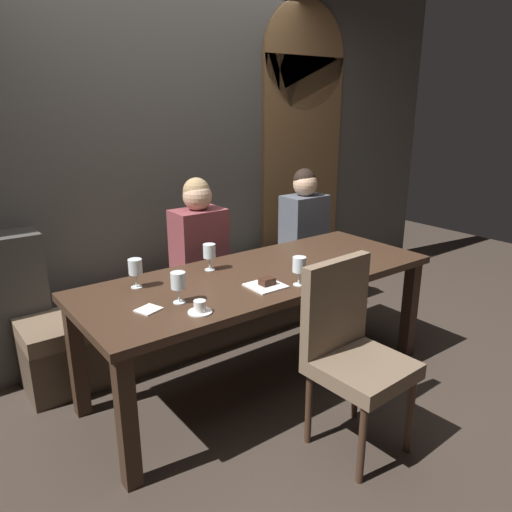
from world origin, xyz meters
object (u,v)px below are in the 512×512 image
chair_near_side (350,345)px  wine_glass_center_back (135,268)px  banquette_bench (203,313)px  wine_glass_end_right (209,252)px  diner_redhead (199,237)px  wine_glass_near_left (178,281)px  espresso_cup (200,308)px  wine_glass_near_right (299,266)px  dessert_plate (266,284)px  dining_table (261,286)px  diner_bearded (304,217)px

chair_near_side → wine_glass_center_back: chair_near_side is taller
banquette_bench → wine_glass_end_right: 0.81m
chair_near_side → diner_redhead: (-0.04, 1.39, 0.26)m
banquette_bench → wine_glass_near_left: (-0.61, -0.81, 0.63)m
wine_glass_near_left → espresso_cup: wine_glass_near_left is taller
wine_glass_near_right → dessert_plate: size_ratio=0.86×
diner_redhead → espresso_cup: bearing=-120.4°
chair_near_side → dessert_plate: (-0.13, 0.52, 0.20)m
wine_glass_near_right → dessert_plate: bearing=150.8°
dining_table → wine_glass_near_right: size_ratio=13.41×
wine_glass_end_right → espresso_cup: wine_glass_end_right is taller
wine_glass_center_back → wine_glass_near_left: size_ratio=1.00×
diner_redhead → dessert_plate: size_ratio=4.13×
banquette_bench → espresso_cup: (-0.59, -0.98, 0.54)m
chair_near_side → diner_bearded: 1.77m
chair_near_side → wine_glass_end_right: (-0.23, 0.95, 0.30)m
chair_near_side → espresso_cup: size_ratio=8.17×
banquette_bench → diner_redhead: size_ratio=3.18×
wine_glass_near_right → dessert_plate: 0.21m
banquette_bench → wine_glass_near_right: (0.05, -0.99, 0.62)m
diner_bearded → wine_glass_near_left: 1.83m
wine_glass_center_back → dessert_plate: (0.58, -0.42, -0.10)m
diner_bearded → wine_glass_end_right: diner_bearded is taller
wine_glass_near_right → espresso_cup: size_ratio=1.37×
banquette_bench → diner_redhead: (-0.03, -0.03, 0.59)m
chair_near_side → espresso_cup: (-0.61, 0.44, 0.21)m
wine_glass_end_right → banquette_bench: bearing=65.1°
chair_near_side → diner_redhead: bearing=91.8°
diner_bearded → wine_glass_near_right: size_ratio=4.64×
dining_table → wine_glass_near_right: 0.35m
diner_redhead → espresso_cup: (-0.56, -0.96, -0.06)m
chair_near_side → diner_redhead: 1.42m
diner_redhead → wine_glass_near_right: size_ratio=4.79×
diner_redhead → wine_glass_near_right: 0.96m
wine_glass_center_back → espresso_cup: size_ratio=1.37×
chair_near_side → wine_glass_end_right: size_ratio=5.98×
banquette_bench → dessert_plate: 1.05m
diner_redhead → dessert_plate: 0.88m
chair_near_side → wine_glass_center_back: 1.22m
diner_bearded → dessert_plate: diner_bearded is taller
dining_table → diner_redhead: diner_redhead is taller
diner_redhead → wine_glass_center_back: (-0.67, -0.45, 0.03)m
chair_near_side → wine_glass_near_right: bearing=85.8°
diner_bearded → wine_glass_center_back: 1.78m
wine_glass_near_right → wine_glass_near_left: bearing=164.8°
espresso_cup → dessert_plate: (0.48, 0.09, -0.01)m
banquette_bench → wine_glass_near_right: bearing=-87.4°
diner_redhead → espresso_cup: diner_redhead is taller
wine_glass_end_right → wine_glass_center_back: (-0.48, -0.01, -0.00)m
banquette_bench → wine_glass_near_right: size_ratio=15.24×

